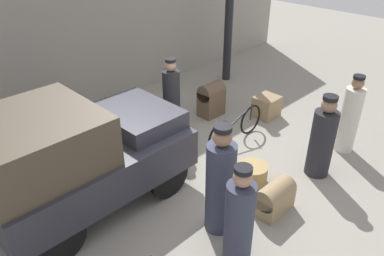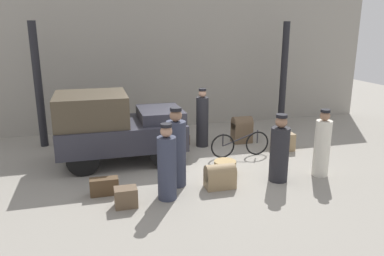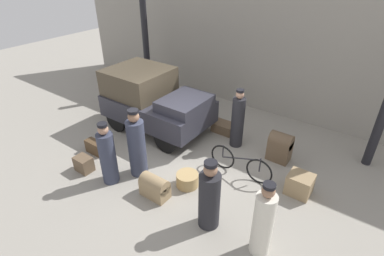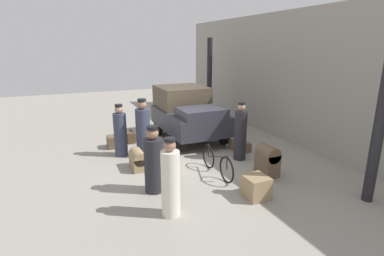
# 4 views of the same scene
# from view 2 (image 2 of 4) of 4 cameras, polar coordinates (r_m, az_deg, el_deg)

# --- Properties ---
(ground_plane) EXTENTS (30.00, 30.00, 0.00)m
(ground_plane) POSITION_cam_2_polar(r_m,az_deg,el_deg) (9.80, -0.83, -5.75)
(ground_plane) COLOR gray
(station_building_facade) EXTENTS (16.00, 0.15, 4.50)m
(station_building_facade) POSITION_cam_2_polar(r_m,az_deg,el_deg) (13.19, -5.33, 9.73)
(station_building_facade) COLOR gray
(station_building_facade) RESTS_ON ground
(canopy_pillar_left) EXTENTS (0.23, 0.23, 3.66)m
(canopy_pillar_left) POSITION_cam_2_polar(r_m,az_deg,el_deg) (11.82, -22.37, 5.96)
(canopy_pillar_left) COLOR black
(canopy_pillar_left) RESTS_ON ground
(canopy_pillar_right) EXTENTS (0.23, 0.23, 3.66)m
(canopy_pillar_right) POSITION_cam_2_polar(r_m,az_deg,el_deg) (13.37, 13.77, 7.63)
(canopy_pillar_right) COLOR black
(canopy_pillar_right) RESTS_ON ground
(truck) EXTENTS (3.25, 1.88, 1.86)m
(truck) POSITION_cam_2_polar(r_m,az_deg,el_deg) (10.04, -11.75, 0.46)
(truck) COLOR black
(truck) RESTS_ON ground
(bicycle) EXTENTS (1.70, 0.04, 0.73)m
(bicycle) POSITION_cam_2_polar(r_m,az_deg,el_deg) (10.44, 7.35, -2.48)
(bicycle) COLOR black
(bicycle) RESTS_ON ground
(wicker_basket) EXTENTS (0.54, 0.54, 0.33)m
(wicker_basket) POSITION_cam_2_polar(r_m,az_deg,el_deg) (9.25, 5.05, -6.00)
(wicker_basket) COLOR tan
(wicker_basket) RESTS_ON ground
(conductor_in_dark_uniform) EXTENTS (0.38, 0.38, 1.64)m
(conductor_in_dark_uniform) POSITION_cam_2_polar(r_m,az_deg,el_deg) (9.47, 19.22, -2.59)
(conductor_in_dark_uniform) COLOR silver
(conductor_in_dark_uniform) RESTS_ON ground
(porter_with_bicycle) EXTENTS (0.44, 0.44, 1.60)m
(porter_with_bicycle) POSITION_cam_2_polar(r_m,az_deg,el_deg) (8.89, 13.18, -3.49)
(porter_with_bicycle) COLOR #232328
(porter_with_bicycle) RESTS_ON ground
(porter_carrying_trunk) EXTENTS (0.39, 0.39, 1.63)m
(porter_carrying_trunk) POSITION_cam_2_polar(r_m,az_deg,el_deg) (7.76, -3.85, -5.72)
(porter_carrying_trunk) COLOR #33384C
(porter_carrying_trunk) RESTS_ON ground
(porter_standing_middle) EXTENTS (0.44, 0.44, 1.81)m
(porter_standing_middle) POSITION_cam_2_polar(r_m,az_deg,el_deg) (8.38, -2.42, -3.48)
(porter_standing_middle) COLOR #33384C
(porter_standing_middle) RESTS_ON ground
(porter_lifting_near_truck) EXTENTS (0.37, 0.37, 1.76)m
(porter_lifting_near_truck) POSITION_cam_2_polar(r_m,az_deg,el_deg) (11.14, 1.58, 1.22)
(porter_lifting_near_truck) COLOR #232328
(porter_lifting_near_truck) RESTS_ON ground
(suitcase_small_leather) EXTENTS (0.68, 0.47, 0.30)m
(suitcase_small_leather) POSITION_cam_2_polar(r_m,az_deg,el_deg) (11.55, -2.23, -1.65)
(suitcase_small_leather) COLOR brown
(suitcase_small_leather) RESTS_ON ground
(suitcase_tan_flat) EXTENTS (0.60, 0.25, 0.37)m
(suitcase_tan_flat) POSITION_cam_2_polar(r_m,az_deg,el_deg) (8.35, -13.22, -8.66)
(suitcase_tan_flat) COLOR #4C3823
(suitcase_tan_flat) RESTS_ON ground
(trunk_wicker_pale) EXTENTS (0.45, 0.33, 0.40)m
(trunk_wicker_pale) POSITION_cam_2_polar(r_m,az_deg,el_deg) (7.74, -10.03, -10.34)
(trunk_wicker_pale) COLOR brown
(trunk_wicker_pale) RESTS_ON ground
(suitcase_black_upright) EXTENTS (0.67, 0.38, 0.55)m
(suitcase_black_upright) POSITION_cam_2_polar(r_m,az_deg,el_deg) (8.45, 4.29, -7.32)
(suitcase_black_upright) COLOR #937A56
(suitcase_black_upright) RESTS_ON ground
(trunk_umber_medium) EXTENTS (0.56, 0.51, 0.51)m
(trunk_umber_medium) POSITION_cam_2_polar(r_m,az_deg,el_deg) (11.27, 13.68, -1.97)
(trunk_umber_medium) COLOR #937A56
(trunk_umber_medium) RESTS_ON ground
(trunk_barrel_dark) EXTENTS (0.59, 0.41, 0.83)m
(trunk_barrel_dark) POSITION_cam_2_polar(r_m,az_deg,el_deg) (11.69, 7.61, -0.12)
(trunk_barrel_dark) COLOR brown
(trunk_barrel_dark) RESTS_ON ground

